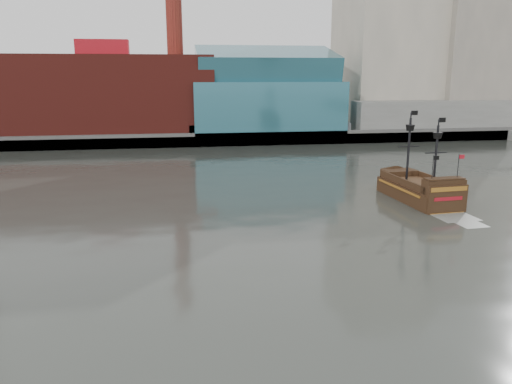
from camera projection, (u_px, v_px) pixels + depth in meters
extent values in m
plane|color=#2A2D27|center=(302.00, 271.00, 35.53)|extent=(400.00, 400.00, 0.00)
cube|color=slate|center=(210.00, 125.00, 123.59)|extent=(220.00, 60.00, 2.00)
cube|color=#4C4C49|center=(221.00, 139.00, 95.21)|extent=(220.00, 1.00, 2.60)
cube|color=maroon|center=(106.00, 94.00, 98.99)|extent=(42.00, 18.00, 15.00)
cube|color=#2B6574|center=(266.00, 106.00, 102.63)|extent=(30.00, 16.00, 10.00)
cube|color=#BFB39E|center=(389.00, 21.00, 112.66)|extent=(20.00, 22.00, 46.00)
cube|color=gray|center=(470.00, 39.00, 112.55)|extent=(18.00, 18.00, 38.00)
cube|color=#BFB39E|center=(399.00, 16.00, 129.83)|extent=(24.00, 20.00, 52.00)
cube|color=slate|center=(446.00, 115.00, 105.15)|extent=(40.00, 6.00, 6.00)
cube|color=#2B6574|center=(266.00, 66.00, 100.75)|extent=(28.00, 14.94, 8.78)
cube|color=black|center=(417.00, 195.00, 55.27)|extent=(5.24, 11.04, 2.33)
cube|color=#4F2D1D|center=(418.00, 184.00, 54.97)|extent=(4.71, 9.94, 0.27)
cube|color=black|center=(399.00, 174.00, 58.96)|extent=(3.95, 2.42, 0.90)
cube|color=black|center=(444.00, 187.00, 50.40)|extent=(4.35, 1.73, 1.61)
cube|color=black|center=(447.00, 203.00, 49.96)|extent=(4.40, 0.54, 3.58)
cube|color=#995F1D|center=(449.00, 189.00, 49.50)|extent=(4.03, 0.36, 0.45)
cube|color=maroon|center=(448.00, 199.00, 49.73)|extent=(3.13, 0.30, 0.36)
cylinder|color=black|center=(409.00, 150.00, 55.23)|extent=(0.27, 0.27, 6.99)
cylinder|color=black|center=(436.00, 156.00, 52.84)|extent=(0.27, 0.27, 6.45)
cone|color=black|center=(410.00, 128.00, 54.66)|extent=(1.05, 1.05, 0.63)
cone|color=black|center=(438.00, 136.00, 52.33)|extent=(1.05, 1.05, 0.63)
cube|color=black|center=(415.00, 113.00, 54.38)|extent=(0.81, 0.08, 0.49)
cube|color=black|center=(442.00, 120.00, 52.04)|extent=(0.81, 0.08, 0.49)
cube|color=#9CA29C|center=(455.00, 217.00, 48.78)|extent=(4.03, 3.49, 0.01)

